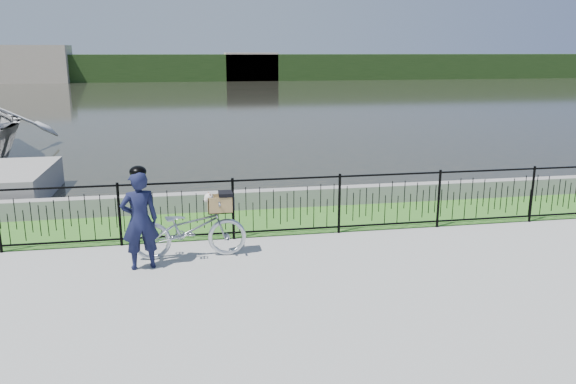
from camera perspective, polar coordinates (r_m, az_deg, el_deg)
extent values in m
plane|color=#969690|center=(9.08, 1.72, -7.63)|extent=(120.00, 120.00, 0.00)
cube|color=#377023|center=(11.49, -0.98, -2.88)|extent=(60.00, 2.00, 0.01)
plane|color=black|center=(41.42, -7.95, 9.33)|extent=(120.00, 120.00, 0.00)
cube|color=gray|center=(12.39, -1.74, -0.68)|extent=(60.00, 0.30, 0.40)
cube|color=#223B16|center=(68.29, -9.06, 12.39)|extent=(120.00, 6.00, 3.00)
cube|color=#B0A28E|center=(68.21, -24.64, 11.73)|extent=(8.00, 4.00, 4.00)
cube|color=#B0A28E|center=(67.22, -3.78, 12.59)|extent=(6.00, 3.00, 3.20)
imported|color=silver|center=(9.49, -10.00, -3.70)|extent=(1.88, 0.66, 0.99)
cube|color=black|center=(9.43, -6.87, -1.99)|extent=(0.38, 0.18, 0.02)
cube|color=#9B7C48|center=(9.43, -6.88, -1.95)|extent=(0.41, 0.28, 0.01)
cube|color=#9B7C48|center=(9.52, -6.95, -0.98)|extent=(0.41, 0.01, 0.27)
cube|color=#9B7C48|center=(9.26, -6.85, -1.41)|extent=(0.41, 0.01, 0.27)
cube|color=#9B7C48|center=(9.40, -5.69, -1.13)|extent=(0.02, 0.28, 0.27)
cube|color=#9B7C48|center=(9.38, -8.12, -1.24)|extent=(0.02, 0.28, 0.27)
cube|color=black|center=(9.35, -6.37, -0.18)|extent=(0.23, 0.30, 0.06)
cube|color=black|center=(9.40, -5.58, -0.97)|extent=(0.02, 0.30, 0.22)
ellipsoid|color=silver|center=(9.39, -7.02, -1.24)|extent=(0.31, 0.22, 0.20)
sphere|color=silver|center=(9.33, -8.06, -0.58)|extent=(0.15, 0.15, 0.15)
sphere|color=silver|center=(9.32, -8.35, -0.80)|extent=(0.07, 0.07, 0.07)
sphere|color=black|center=(9.31, -8.50, -0.86)|extent=(0.02, 0.02, 0.02)
cone|color=#95593E|center=(9.38, -8.09, -0.13)|extent=(0.06, 0.08, 0.08)
cone|color=#95593E|center=(9.28, -7.94, -0.28)|extent=(0.06, 0.08, 0.08)
imported|color=#121634|center=(9.09, -14.83, -2.80)|extent=(0.64, 0.49, 1.58)
ellipsoid|color=black|center=(8.90, -15.14, 1.96)|extent=(0.26, 0.29, 0.18)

